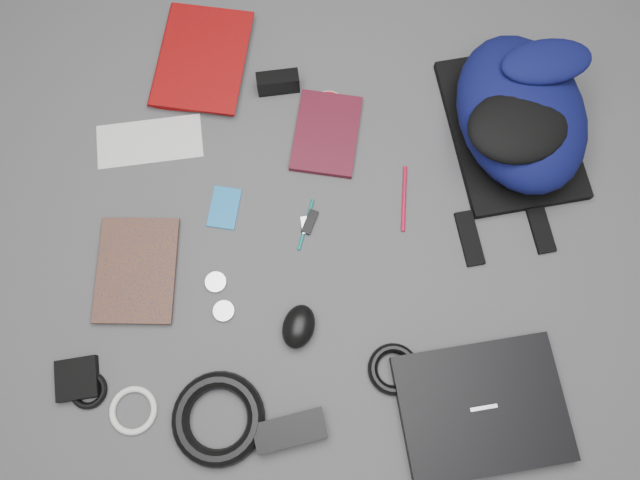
# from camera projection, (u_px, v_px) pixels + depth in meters

# --- Properties ---
(ground) EXTENTS (4.00, 4.00, 0.00)m
(ground) POSITION_uv_depth(u_px,v_px,m) (320.00, 243.00, 1.38)
(ground) COLOR #4F4F51
(ground) RESTS_ON ground
(backpack) EXTENTS (0.41, 0.50, 0.18)m
(backpack) POSITION_uv_depth(u_px,v_px,m) (521.00, 113.00, 1.37)
(backpack) COLOR #080A34
(backpack) RESTS_ON ground
(laptop) EXTENTS (0.39, 0.34, 0.03)m
(laptop) POSITION_uv_depth(u_px,v_px,m) (482.00, 408.00, 1.26)
(laptop) COLOR black
(laptop) RESTS_ON ground
(textbook_red) EXTENTS (0.21, 0.28, 0.03)m
(textbook_red) POSITION_uv_depth(u_px,v_px,m) (159.00, 54.00, 1.50)
(textbook_red) COLOR #740609
(textbook_red) RESTS_ON ground
(comic_book) EXTENTS (0.20, 0.25, 0.02)m
(comic_book) POSITION_uv_depth(u_px,v_px,m) (97.00, 270.00, 1.35)
(comic_book) COLOR #984A0A
(comic_book) RESTS_ON ground
(envelope) EXTENTS (0.26, 0.17, 0.00)m
(envelope) POSITION_uv_depth(u_px,v_px,m) (150.00, 141.00, 1.45)
(envelope) COLOR silver
(envelope) RESTS_ON ground
(dvd_case) EXTENTS (0.15, 0.21, 0.02)m
(dvd_case) POSITION_uv_depth(u_px,v_px,m) (326.00, 133.00, 1.45)
(dvd_case) COLOR #3C0B16
(dvd_case) RESTS_ON ground
(compact_camera) EXTENTS (0.10, 0.06, 0.06)m
(compact_camera) POSITION_uv_depth(u_px,v_px,m) (278.00, 83.00, 1.46)
(compact_camera) COLOR black
(compact_camera) RESTS_ON ground
(sticker_disc) EXTENTS (0.10, 0.10, 0.00)m
(sticker_disc) POSITION_uv_depth(u_px,v_px,m) (328.00, 106.00, 1.47)
(sticker_disc) COLOR silver
(sticker_disc) RESTS_ON ground
(pen_teal) EXTENTS (0.02, 0.12, 0.01)m
(pen_teal) POSITION_uv_depth(u_px,v_px,m) (306.00, 224.00, 1.39)
(pen_teal) COLOR #0B6963
(pen_teal) RESTS_ON ground
(pen_red) EXTENTS (0.02, 0.16, 0.01)m
(pen_red) POSITION_uv_depth(u_px,v_px,m) (404.00, 199.00, 1.40)
(pen_red) COLOR #AF0D2B
(pen_red) RESTS_ON ground
(id_badge) EXTENTS (0.06, 0.10, 0.00)m
(id_badge) POSITION_uv_depth(u_px,v_px,m) (224.00, 208.00, 1.40)
(id_badge) COLOR #1770B3
(id_badge) RESTS_ON ground
(usb_black) EXTENTS (0.03, 0.06, 0.01)m
(usb_black) POSITION_uv_depth(u_px,v_px,m) (310.00, 222.00, 1.39)
(usb_black) COLOR black
(usb_black) RESTS_ON ground
(usb_silver) EXTENTS (0.03, 0.04, 0.01)m
(usb_silver) POSITION_uv_depth(u_px,v_px,m) (305.00, 225.00, 1.39)
(usb_silver) COLOR silver
(usb_silver) RESTS_ON ground
(mouse) EXTENTS (0.08, 0.10, 0.05)m
(mouse) POSITION_uv_depth(u_px,v_px,m) (299.00, 327.00, 1.30)
(mouse) COLOR black
(mouse) RESTS_ON ground
(headphone_left) EXTENTS (0.05, 0.05, 0.01)m
(headphone_left) POSITION_uv_depth(u_px,v_px,m) (216.00, 282.00, 1.35)
(headphone_left) COLOR silver
(headphone_left) RESTS_ON ground
(headphone_right) EXTENTS (0.06, 0.06, 0.01)m
(headphone_right) POSITION_uv_depth(u_px,v_px,m) (224.00, 311.00, 1.33)
(headphone_right) COLOR #ADACAF
(headphone_right) RESTS_ON ground
(cable_coil) EXTENTS (0.13, 0.13, 0.02)m
(cable_coil) POSITION_uv_depth(u_px,v_px,m) (394.00, 369.00, 1.29)
(cable_coil) COLOR black
(cable_coil) RESTS_ON ground
(power_brick) EXTENTS (0.16, 0.11, 0.04)m
(power_brick) POSITION_uv_depth(u_px,v_px,m) (290.00, 431.00, 1.25)
(power_brick) COLOR black
(power_brick) RESTS_ON ground
(power_cord_coil) EXTENTS (0.22, 0.22, 0.04)m
(power_cord_coil) POSITION_uv_depth(u_px,v_px,m) (218.00, 419.00, 1.26)
(power_cord_coil) COLOR black
(power_cord_coil) RESTS_ON ground
(pouch) EXTENTS (0.11, 0.11, 0.02)m
(pouch) POSITION_uv_depth(u_px,v_px,m) (77.00, 379.00, 1.29)
(pouch) COLOR black
(pouch) RESTS_ON ground
(earbud_coil) EXTENTS (0.09, 0.09, 0.01)m
(earbud_coil) POSITION_uv_depth(u_px,v_px,m) (89.00, 390.00, 1.28)
(earbud_coil) COLOR black
(earbud_coil) RESTS_ON ground
(white_cable_coil) EXTENTS (0.11, 0.11, 0.01)m
(white_cable_coil) POSITION_uv_depth(u_px,v_px,m) (133.00, 410.00, 1.27)
(white_cable_coil) COLOR white
(white_cable_coil) RESTS_ON ground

